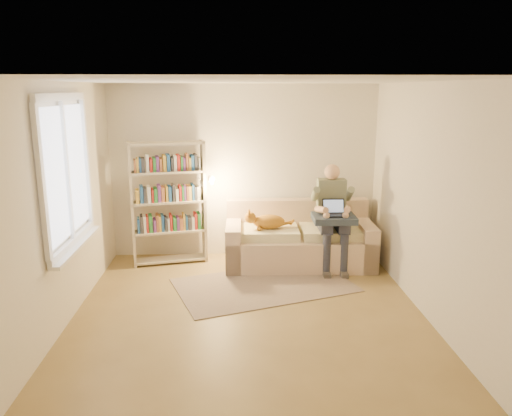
{
  "coord_description": "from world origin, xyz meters",
  "views": [
    {
      "loc": [
        -0.16,
        -5.23,
        2.52
      ],
      "look_at": [
        0.13,
        1.0,
        1.03
      ],
      "focal_mm": 35.0,
      "sensor_mm": 36.0,
      "label": 1
    }
  ],
  "objects_px": {
    "laptop": "(334,211)",
    "bookshelf": "(169,197)",
    "person": "(332,211)",
    "sofa": "(299,242)",
    "cat": "(264,221)"
  },
  "relations": [
    {
      "from": "laptop",
      "to": "bookshelf",
      "type": "bearing_deg",
      "value": 170.87
    },
    {
      "from": "laptop",
      "to": "sofa",
      "type": "bearing_deg",
      "value": 147.72
    },
    {
      "from": "person",
      "to": "bookshelf",
      "type": "height_order",
      "value": "bookshelf"
    },
    {
      "from": "person",
      "to": "laptop",
      "type": "distance_m",
      "value": 0.13
    },
    {
      "from": "laptop",
      "to": "bookshelf",
      "type": "distance_m",
      "value": 2.38
    },
    {
      "from": "sofa",
      "to": "bookshelf",
      "type": "xyz_separation_m",
      "value": [
        -1.89,
        0.13,
        0.67
      ]
    },
    {
      "from": "sofa",
      "to": "cat",
      "type": "xyz_separation_m",
      "value": [
        -0.52,
        -0.12,
        0.36
      ]
    },
    {
      "from": "sofa",
      "to": "person",
      "type": "relative_size",
      "value": 1.44
    },
    {
      "from": "laptop",
      "to": "bookshelf",
      "type": "relative_size",
      "value": 0.17
    },
    {
      "from": "bookshelf",
      "to": "cat",
      "type": "bearing_deg",
      "value": -22.65
    },
    {
      "from": "laptop",
      "to": "bookshelf",
      "type": "xyz_separation_m",
      "value": [
        -2.34,
        0.43,
        0.13
      ]
    },
    {
      "from": "sofa",
      "to": "cat",
      "type": "height_order",
      "value": "sofa"
    },
    {
      "from": "cat",
      "to": "bookshelf",
      "type": "bearing_deg",
      "value": 170.63
    },
    {
      "from": "sofa",
      "to": "laptop",
      "type": "xyz_separation_m",
      "value": [
        0.44,
        -0.29,
        0.54
      ]
    },
    {
      "from": "cat",
      "to": "laptop",
      "type": "relative_size",
      "value": 2.25
    }
  ]
}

